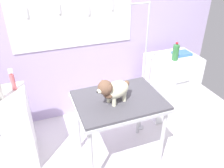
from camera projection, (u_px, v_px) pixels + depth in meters
rear_wall_panel at (85, 39)px, 3.06m from camera, size 4.00×0.09×2.30m
grooming_table at (119, 105)px, 2.42m from camera, size 0.93×0.70×0.85m
grooming_arm at (143, 78)px, 2.84m from camera, size 0.30×0.11×1.72m
dog at (113, 90)px, 2.24m from camera, size 0.40×0.27×0.29m
cabinet_right at (170, 85)px, 3.38m from camera, size 0.68×0.54×0.92m
pump_bottle_white at (13, 81)px, 2.41m from camera, size 0.05×0.05×0.25m
soda_bottle at (176, 52)px, 3.00m from camera, size 0.08×0.08×0.25m
supply_tray at (182, 54)px, 3.19m from camera, size 0.24×0.18×0.04m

